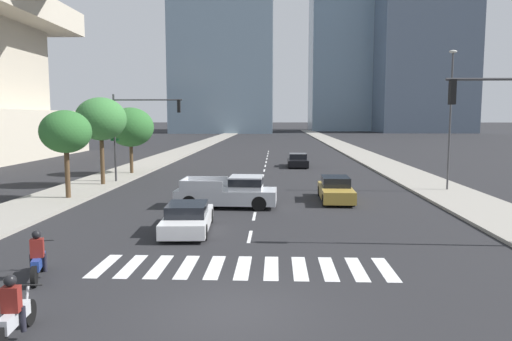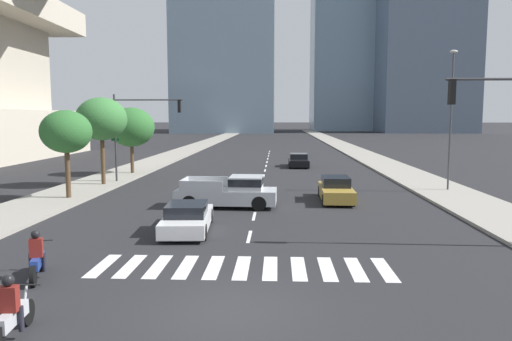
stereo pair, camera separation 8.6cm
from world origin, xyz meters
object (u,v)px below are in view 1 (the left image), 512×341
object	(u,v)px
motorcycle_lead	(14,314)
traffic_signal_far	(139,122)
motorcycle_trailing	(38,259)
traffic_signal_near	(511,126)
street_tree_second	(101,119)
sedan_white_2	(188,218)
pickup_truck	(231,192)
sedan_black_1	(298,161)
sedan_gold_0	(336,190)
street_lamp_east	(451,111)
street_tree_third	(131,127)
street_tree_nearest	(66,132)

from	to	relation	value
motorcycle_lead	traffic_signal_far	distance (m)	25.14
motorcycle_trailing	traffic_signal_far	size ratio (longest dim) A/B	0.33
traffic_signal_near	street_tree_second	distance (m)	25.21
sedan_white_2	street_tree_second	xyz separation A→B (m)	(-8.27, 12.91, 4.05)
pickup_truck	street_tree_second	xyz separation A→B (m)	(-9.60, 7.44, 3.80)
sedan_black_1	pickup_truck	bearing A→B (deg)	-11.35
sedan_gold_0	street_lamp_east	size ratio (longest dim) A/B	0.55
traffic_signal_near	street_lamp_east	distance (m)	13.48
motorcycle_trailing	pickup_truck	bearing A→B (deg)	-39.31
sedan_gold_0	traffic_signal_near	bearing A→B (deg)	28.95
traffic_signal_near	street_tree_second	bearing A→B (deg)	-35.81
sedan_gold_0	street_lamp_east	world-z (taller)	street_lamp_east
sedan_black_1	street_tree_second	size ratio (longest dim) A/B	0.79
pickup_truck	street_tree_third	distance (m)	17.36
sedan_gold_0	street_tree_third	world-z (taller)	street_tree_third
traffic_signal_near	traffic_signal_far	xyz separation A→B (m)	(-18.24, 16.29, -0.01)
sedan_black_1	street_lamp_east	distance (m)	18.20
motorcycle_trailing	traffic_signal_far	distance (m)	21.09
street_lamp_east	traffic_signal_near	bearing A→B (deg)	-100.66
pickup_truck	traffic_signal_far	world-z (taller)	traffic_signal_far
sedan_black_1	sedan_white_2	size ratio (longest dim) A/B	1.00
pickup_truck	sedan_black_1	world-z (taller)	pickup_truck
motorcycle_trailing	motorcycle_lead	bearing A→B (deg)	-177.35
traffic_signal_near	traffic_signal_far	world-z (taller)	traffic_signal_near
pickup_truck	traffic_signal_near	bearing A→B (deg)	-32.21
pickup_truck	street_tree_third	world-z (taller)	street_tree_third
sedan_white_2	traffic_signal_near	bearing A→B (deg)	-102.11
sedan_black_1	street_tree_second	distance (m)	20.04
sedan_white_2	motorcycle_lead	bearing A→B (deg)	165.74
pickup_truck	sedan_gold_0	world-z (taller)	pickup_truck
pickup_truck	traffic_signal_far	distance (m)	12.18
street_lamp_east	street_tree_third	distance (m)	24.39
motorcycle_trailing	street_tree_second	size ratio (longest dim) A/B	0.34
street_tree_third	motorcycle_trailing	bearing A→B (deg)	-79.13
traffic_signal_far	street_lamp_east	bearing A→B (deg)	-8.40
sedan_white_2	traffic_signal_near	world-z (taller)	traffic_signal_near
sedan_black_1	street_lamp_east	size ratio (longest dim) A/B	0.54
pickup_truck	sedan_black_1	bearing A→B (deg)	79.83
sedan_black_1	motorcycle_lead	bearing A→B (deg)	-11.27
street_lamp_east	motorcycle_trailing	bearing A→B (deg)	-135.81
pickup_truck	sedan_black_1	distance (m)	21.61
sedan_black_1	street_tree_nearest	world-z (taller)	street_tree_nearest
street_tree_nearest	pickup_truck	bearing A→B (deg)	-10.77
sedan_gold_0	sedan_white_2	world-z (taller)	sedan_gold_0
sedan_gold_0	street_tree_third	xyz separation A→B (m)	(-15.37, 11.83, 3.30)
pickup_truck	traffic_signal_far	xyz separation A→B (m)	(-7.39, 8.98, 3.62)
sedan_black_1	traffic_signal_near	bearing A→B (deg)	13.22
street_tree_second	sedan_black_1	bearing A→B (deg)	44.25
sedan_black_1	traffic_signal_near	distance (m)	29.41
motorcycle_lead	pickup_truck	distance (m)	15.84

